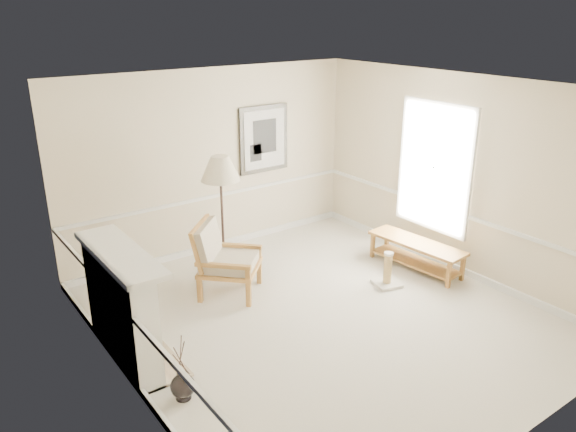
# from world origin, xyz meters

# --- Properties ---
(ground) EXTENTS (5.50, 5.50, 0.00)m
(ground) POSITION_xyz_m (0.00, 0.00, 0.00)
(ground) COLOR silver
(ground) RESTS_ON ground
(room) EXTENTS (5.04, 5.54, 2.92)m
(room) POSITION_xyz_m (0.14, 0.08, 1.87)
(room) COLOR beige
(room) RESTS_ON ground
(fireplace) EXTENTS (0.64, 1.64, 1.31)m
(fireplace) POSITION_xyz_m (-2.34, 0.60, 0.64)
(fireplace) COLOR white
(fireplace) RESTS_ON ground
(floor_vase) EXTENTS (0.25, 0.25, 0.74)m
(floor_vase) POSITION_xyz_m (-2.15, -0.41, 0.14)
(floor_vase) COLOR black
(floor_vase) RESTS_ON ground
(armchair) EXTENTS (1.11, 1.11, 1.01)m
(armchair) POSITION_xyz_m (-0.69, 1.34, 0.54)
(armchair) COLOR #9A6531
(armchair) RESTS_ON ground
(floor_lamp) EXTENTS (0.56, 0.56, 1.78)m
(floor_lamp) POSITION_xyz_m (-0.34, 1.89, 1.55)
(floor_lamp) COLOR black
(floor_lamp) RESTS_ON ground
(bench) EXTENTS (0.60, 1.56, 0.44)m
(bench) POSITION_xyz_m (2.05, 0.28, 0.29)
(bench) COLOR #9A6531
(bench) RESTS_ON ground
(scratching_post) EXTENTS (0.43, 0.43, 0.51)m
(scratching_post) POSITION_xyz_m (1.31, 0.14, 0.16)
(scratching_post) COLOR white
(scratching_post) RESTS_ON ground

